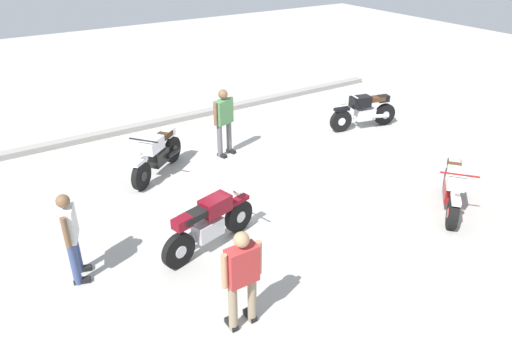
{
  "coord_description": "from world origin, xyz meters",
  "views": [
    {
      "loc": [
        -5.49,
        -7.73,
        5.19
      ],
      "look_at": [
        -0.9,
        -0.58,
        0.75
      ],
      "focal_mm": 32.95,
      "sensor_mm": 36.0,
      "label": 1
    }
  ],
  "objects_px": {
    "motorcycle_black_cruiser": "(364,111)",
    "person_in_red_shirt": "(242,275)",
    "motorcycle_silver_cruiser": "(157,154)",
    "motorcycle_cream_vintage": "(453,188)",
    "person_in_white_shirt": "(70,233)",
    "person_in_green_shirt": "(224,118)",
    "motorcycle_maroon_cruiser": "(209,223)"
  },
  "relations": [
    {
      "from": "person_in_red_shirt",
      "to": "person_in_green_shirt",
      "type": "xyz_separation_m",
      "value": [
        2.61,
        5.19,
        0.06
      ]
    },
    {
      "from": "motorcycle_maroon_cruiser",
      "to": "person_in_white_shirt",
      "type": "distance_m",
      "value": 2.29
    },
    {
      "from": "motorcycle_cream_vintage",
      "to": "person_in_red_shirt",
      "type": "xyz_separation_m",
      "value": [
        -5.21,
        -0.41,
        0.43
      ]
    },
    {
      "from": "person_in_green_shirt",
      "to": "person_in_red_shirt",
      "type": "bearing_deg",
      "value": -43.78
    },
    {
      "from": "motorcycle_black_cruiser",
      "to": "person_in_white_shirt",
      "type": "xyz_separation_m",
      "value": [
        -8.56,
        -2.21,
        0.37
      ]
    },
    {
      "from": "motorcycle_black_cruiser",
      "to": "motorcycle_maroon_cruiser",
      "type": "distance_m",
      "value": 6.88
    },
    {
      "from": "person_in_white_shirt",
      "to": "motorcycle_cream_vintage",
      "type": "bearing_deg",
      "value": 3.12
    },
    {
      "from": "person_in_red_shirt",
      "to": "motorcycle_silver_cruiser",
      "type": "bearing_deg",
      "value": -9.13
    },
    {
      "from": "motorcycle_silver_cruiser",
      "to": "person_in_green_shirt",
      "type": "bearing_deg",
      "value": 144.9
    },
    {
      "from": "motorcycle_cream_vintage",
      "to": "person_in_white_shirt",
      "type": "relative_size",
      "value": 1.01
    },
    {
      "from": "person_in_green_shirt",
      "to": "motorcycle_cream_vintage",
      "type": "bearing_deg",
      "value": 11.53
    },
    {
      "from": "person_in_red_shirt",
      "to": "person_in_white_shirt",
      "type": "distance_m",
      "value": 2.94
    },
    {
      "from": "motorcycle_black_cruiser",
      "to": "motorcycle_cream_vintage",
      "type": "relative_size",
      "value": 1.3
    },
    {
      "from": "motorcycle_black_cruiser",
      "to": "motorcycle_cream_vintage",
      "type": "bearing_deg",
      "value": 80.83
    },
    {
      "from": "motorcycle_cream_vintage",
      "to": "person_in_green_shirt",
      "type": "relative_size",
      "value": 0.93
    },
    {
      "from": "motorcycle_cream_vintage",
      "to": "person_in_red_shirt",
      "type": "bearing_deg",
      "value": -35.52
    },
    {
      "from": "motorcycle_maroon_cruiser",
      "to": "person_in_red_shirt",
      "type": "bearing_deg",
      "value": -118.74
    },
    {
      "from": "motorcycle_silver_cruiser",
      "to": "motorcycle_black_cruiser",
      "type": "xyz_separation_m",
      "value": [
        6.03,
        -0.51,
        0.0
      ]
    },
    {
      "from": "motorcycle_maroon_cruiser",
      "to": "person_in_red_shirt",
      "type": "height_order",
      "value": "person_in_red_shirt"
    },
    {
      "from": "motorcycle_maroon_cruiser",
      "to": "person_in_green_shirt",
      "type": "xyz_separation_m",
      "value": [
        2.14,
        3.27,
        0.46
      ]
    },
    {
      "from": "person_in_red_shirt",
      "to": "person_in_white_shirt",
      "type": "xyz_separation_m",
      "value": [
        -1.75,
        2.36,
        -0.03
      ]
    },
    {
      "from": "motorcycle_maroon_cruiser",
      "to": "person_in_white_shirt",
      "type": "xyz_separation_m",
      "value": [
        -2.22,
        0.45,
        0.37
      ]
    },
    {
      "from": "motorcycle_cream_vintage",
      "to": "motorcycle_maroon_cruiser",
      "type": "bearing_deg",
      "value": -57.61
    },
    {
      "from": "motorcycle_maroon_cruiser",
      "to": "person_in_white_shirt",
      "type": "relative_size",
      "value": 1.3
    },
    {
      "from": "motorcycle_maroon_cruiser",
      "to": "person_in_red_shirt",
      "type": "distance_m",
      "value": 2.01
    },
    {
      "from": "motorcycle_cream_vintage",
      "to": "person_in_white_shirt",
      "type": "height_order",
      "value": "person_in_white_shirt"
    },
    {
      "from": "motorcycle_black_cruiser",
      "to": "person_in_red_shirt",
      "type": "bearing_deg",
      "value": 45.75
    },
    {
      "from": "motorcycle_silver_cruiser",
      "to": "person_in_white_shirt",
      "type": "height_order",
      "value": "person_in_white_shirt"
    },
    {
      "from": "person_in_green_shirt",
      "to": "person_in_white_shirt",
      "type": "height_order",
      "value": "person_in_green_shirt"
    },
    {
      "from": "motorcycle_maroon_cruiser",
      "to": "person_in_white_shirt",
      "type": "bearing_deg",
      "value": 153.67
    },
    {
      "from": "motorcycle_cream_vintage",
      "to": "person_in_green_shirt",
      "type": "height_order",
      "value": "person_in_green_shirt"
    },
    {
      "from": "motorcycle_black_cruiser",
      "to": "person_in_white_shirt",
      "type": "distance_m",
      "value": 8.85
    }
  ]
}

